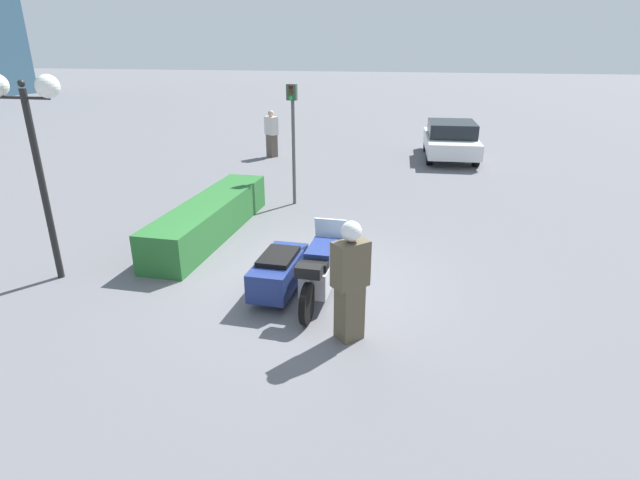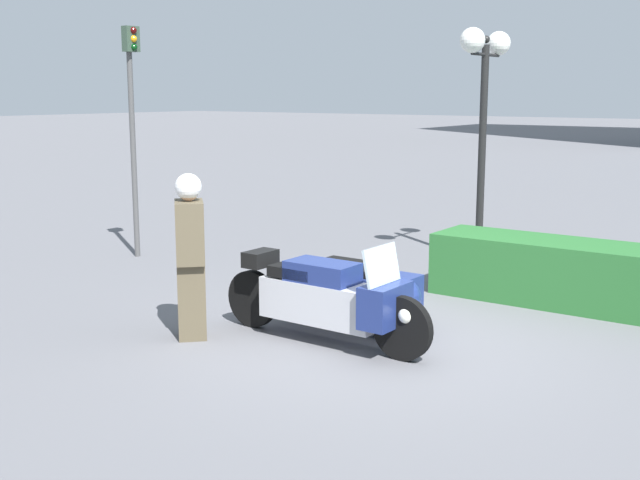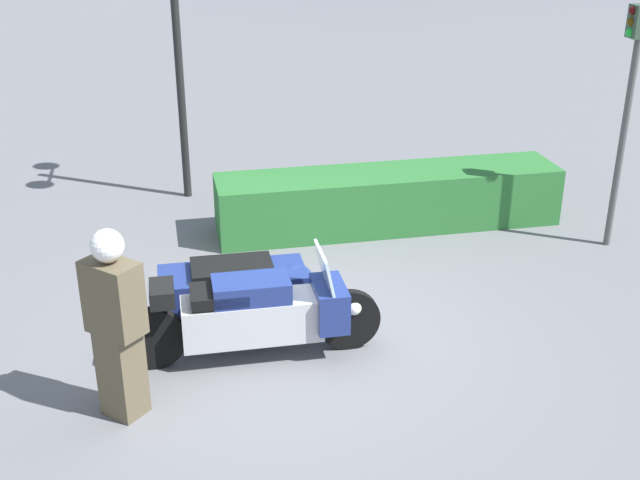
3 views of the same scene
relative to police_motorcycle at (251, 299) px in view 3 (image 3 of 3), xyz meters
name	(u,v)px [view 3 (image 3 of 3)]	position (x,y,z in m)	size (l,w,h in m)	color
ground_plane	(293,335)	(0.45, -0.04, -0.47)	(160.00, 160.00, 0.00)	slate
police_motorcycle	(251,299)	(0.00, 0.00, 0.00)	(2.70, 1.40, 1.16)	black
officer_rider	(116,320)	(-1.32, -1.10, 0.51)	(0.57, 0.57, 1.85)	brown
hedge_bush_curbside	(389,199)	(2.33, 2.74, -0.06)	(4.90, 0.98, 0.82)	#28662D
twin_lamp_post	(175,3)	(-0.43, 4.59, 2.49)	(0.38, 1.37, 3.68)	black
traffic_light_near	(628,92)	(5.07, 1.50, 1.64)	(0.23, 0.27, 3.19)	#4C4C4C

